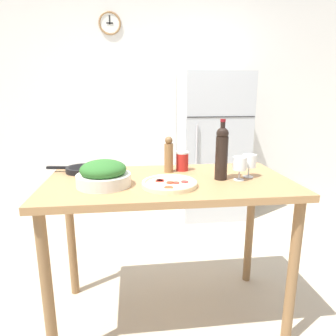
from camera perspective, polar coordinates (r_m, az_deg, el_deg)
ground_plane at (r=2.15m, az=0.13°, el=-26.04°), size 14.00×14.00×0.00m
wall_back at (r=3.66m, az=-3.81°, el=12.60°), size 6.40×0.08×2.60m
refrigerator at (r=3.46m, az=8.38°, el=4.13°), size 0.72×0.66×1.61m
prep_counter at (r=1.75m, az=0.14°, el=-5.94°), size 1.39×0.72×0.90m
wine_bottle at (r=1.72m, az=10.19°, el=3.01°), size 0.07×0.07×0.34m
wine_glass_near at (r=1.73m, az=13.50°, el=0.63°), size 0.08×0.08×0.14m
wine_glass_far at (r=1.82m, az=15.17°, el=1.25°), size 0.08×0.08×0.14m
pepper_mill at (r=1.86m, az=0.14°, el=2.43°), size 0.06×0.06×0.22m
salad_bowl at (r=1.63m, az=-12.19°, el=-1.19°), size 0.29×0.29×0.14m
homemade_pizza at (r=1.59m, az=0.29°, el=-2.97°), size 0.30×0.30×0.03m
salt_canister at (r=1.91m, az=2.73°, el=1.33°), size 0.08×0.08×0.12m
cast_iron_skillet at (r=1.96m, az=-16.00°, el=-0.22°), size 0.33×0.21×0.03m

